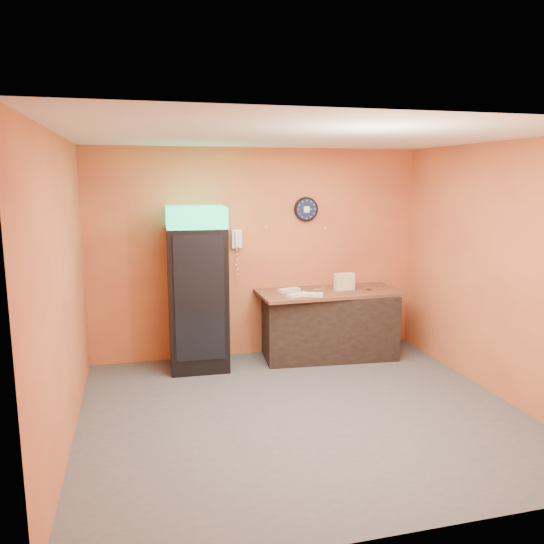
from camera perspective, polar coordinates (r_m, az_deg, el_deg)
name	(u,v)px	position (r m, az deg, el deg)	size (l,w,h in m)	color
floor	(302,412)	(5.71, 3.25, -14.83)	(4.50, 4.50, 0.00)	#47474C
back_wall	(258,253)	(7.18, -1.47, 2.04)	(4.50, 0.02, 2.80)	orange
left_wall	(63,292)	(5.08, -21.59, -2.05)	(0.02, 4.00, 2.80)	orange
right_wall	(499,271)	(6.33, 23.19, 0.13)	(0.02, 4.00, 2.80)	orange
ceiling	(305,136)	(5.20, 3.57, 14.43)	(4.50, 4.00, 0.02)	white
beverage_cooler	(198,291)	(6.72, -7.97, -2.02)	(0.75, 0.76, 2.06)	black
prep_counter	(328,325)	(7.27, 6.09, -5.69)	(1.75, 0.78, 0.87)	black
wall_clock	(306,209)	(7.27, 3.68, 6.76)	(0.33, 0.06, 0.33)	black
wall_phone	(237,239)	(7.04, -3.82, 3.59)	(0.13, 0.11, 0.25)	white
butcher_paper	(329,292)	(7.16, 6.16, -2.16)	(1.91, 0.84, 0.04)	brown
sub_roll_stack	(344,282)	(7.19, 7.80, -1.04)	(0.28, 0.12, 0.23)	beige
wrapped_sandwich_left	(298,295)	(6.77, 2.78, -2.46)	(0.30, 0.12, 0.04)	silver
wrapped_sandwich_mid	(312,294)	(6.80, 4.32, -2.43)	(0.28, 0.11, 0.04)	silver
wrapped_sandwich_right	(289,290)	(7.05, 1.85, -1.95)	(0.29, 0.11, 0.04)	silver
kitchen_tool	(323,288)	(7.17, 5.52, -1.74)	(0.06, 0.06, 0.06)	silver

